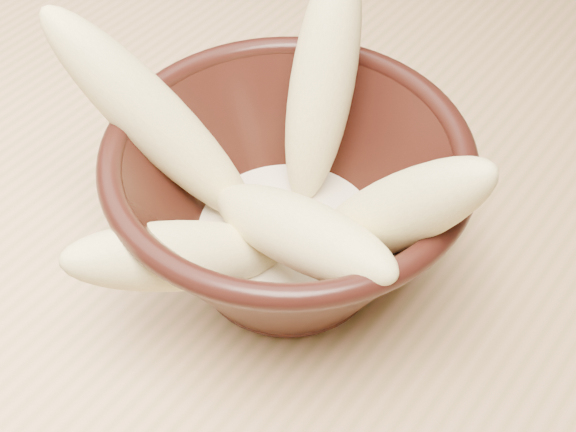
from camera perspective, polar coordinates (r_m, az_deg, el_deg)
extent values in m
cube|color=tan|center=(0.76, -7.00, 10.56)|extent=(1.20, 0.80, 0.04)
cylinder|color=tan|center=(1.50, -12.62, 12.80)|extent=(0.05, 0.05, 0.71)
cylinder|color=black|center=(0.55, 0.00, -3.71)|extent=(0.10, 0.10, 0.01)
cylinder|color=black|center=(0.53, 0.00, -2.20)|extent=(0.10, 0.10, 0.01)
torus|color=black|center=(0.47, 0.00, 4.44)|extent=(0.22, 0.22, 0.02)
cylinder|color=beige|center=(0.53, 0.00, -1.43)|extent=(0.13, 0.13, 0.02)
ellipsoid|color=#CCBD78|center=(0.52, 2.46, 9.42)|extent=(0.07, 0.12, 0.16)
ellipsoid|color=#CCBD78|center=(0.50, -9.51, 6.75)|extent=(0.16, 0.09, 0.16)
ellipsoid|color=#CCBD78|center=(0.45, 7.48, 0.10)|extent=(0.13, 0.04, 0.15)
ellipsoid|color=#CCBD78|center=(0.46, 0.71, -1.15)|extent=(0.16, 0.07, 0.09)
ellipsoid|color=#CCBD78|center=(0.47, -7.63, -2.81)|extent=(0.10, 0.15, 0.10)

